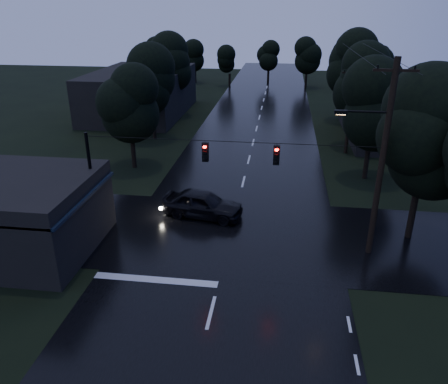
# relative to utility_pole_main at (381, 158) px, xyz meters

# --- Properties ---
(main_road) EXTENTS (12.00, 120.00, 0.02)m
(main_road) POSITION_rel_utility_pole_main_xyz_m (-7.41, 19.00, -5.26)
(main_road) COLOR black
(main_road) RESTS_ON ground
(cross_street) EXTENTS (60.00, 9.00, 0.02)m
(cross_street) POSITION_rel_utility_pole_main_xyz_m (-7.41, 1.00, -5.26)
(cross_street) COLOR black
(cross_street) RESTS_ON ground
(building_far_right) EXTENTS (10.00, 14.00, 4.40)m
(building_far_right) POSITION_rel_utility_pole_main_xyz_m (6.59, 23.00, -3.06)
(building_far_right) COLOR black
(building_far_right) RESTS_ON ground
(building_far_left) EXTENTS (10.00, 16.00, 5.00)m
(building_far_left) POSITION_rel_utility_pole_main_xyz_m (-21.41, 29.00, -2.76)
(building_far_left) COLOR black
(building_far_left) RESTS_ON ground
(utility_pole_main) EXTENTS (3.50, 0.30, 10.00)m
(utility_pole_main) POSITION_rel_utility_pole_main_xyz_m (0.00, 0.00, 0.00)
(utility_pole_main) COLOR black
(utility_pole_main) RESTS_ON ground
(utility_pole_far) EXTENTS (2.00, 0.30, 7.50)m
(utility_pole_far) POSITION_rel_utility_pole_main_xyz_m (0.89, 17.00, -1.38)
(utility_pole_far) COLOR black
(utility_pole_far) RESTS_ON ground
(anchor_pole_left) EXTENTS (0.18, 0.18, 6.00)m
(anchor_pole_left) POSITION_rel_utility_pole_main_xyz_m (-14.91, 0.00, -2.26)
(anchor_pole_left) COLOR black
(anchor_pole_left) RESTS_ON ground
(span_signals) EXTENTS (15.00, 0.37, 1.12)m
(span_signals) POSITION_rel_utility_pole_main_xyz_m (-6.85, -0.01, -0.01)
(span_signals) COLOR black
(span_signals) RESTS_ON ground
(tree_corner_near) EXTENTS (4.48, 4.48, 9.44)m
(tree_corner_near) POSITION_rel_utility_pole_main_xyz_m (2.59, 2.00, 0.74)
(tree_corner_near) COLOR black
(tree_corner_near) RESTS_ON ground
(tree_left_a) EXTENTS (3.92, 3.92, 8.26)m
(tree_left_a) POSITION_rel_utility_pole_main_xyz_m (-16.41, 11.00, -0.02)
(tree_left_a) COLOR black
(tree_left_a) RESTS_ON ground
(tree_left_b) EXTENTS (4.20, 4.20, 8.85)m
(tree_left_b) POSITION_rel_utility_pole_main_xyz_m (-17.01, 19.00, 0.36)
(tree_left_b) COLOR black
(tree_left_b) RESTS_ON ground
(tree_left_c) EXTENTS (4.48, 4.48, 9.44)m
(tree_left_c) POSITION_rel_utility_pole_main_xyz_m (-17.61, 29.00, 0.74)
(tree_left_c) COLOR black
(tree_left_c) RESTS_ON ground
(tree_right_a) EXTENTS (4.20, 4.20, 8.85)m
(tree_right_a) POSITION_rel_utility_pole_main_xyz_m (1.59, 11.00, 0.36)
(tree_right_a) COLOR black
(tree_right_a) RESTS_ON ground
(tree_right_b) EXTENTS (4.48, 4.48, 9.44)m
(tree_right_b) POSITION_rel_utility_pole_main_xyz_m (2.19, 19.00, 0.74)
(tree_right_b) COLOR black
(tree_right_b) RESTS_ON ground
(tree_right_c) EXTENTS (4.76, 4.76, 10.03)m
(tree_right_c) POSITION_rel_utility_pole_main_xyz_m (2.79, 29.00, 1.11)
(tree_right_c) COLOR black
(tree_right_c) RESTS_ON ground
(car) EXTENTS (5.21, 2.79, 1.69)m
(car) POSITION_rel_utility_pole_main_xyz_m (-9.38, 3.03, -4.42)
(car) COLOR black
(car) RESTS_ON ground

